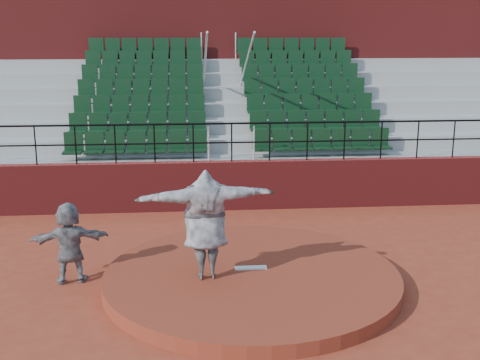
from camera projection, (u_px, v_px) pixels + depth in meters
name	position (u px, v px, depth m)	size (l,w,h in m)	color
ground	(252.00, 284.00, 11.26)	(90.00, 90.00, 0.00)	maroon
pitchers_mound	(252.00, 278.00, 11.23)	(5.50, 5.50, 0.25)	maroon
pitching_rubber	(251.00, 268.00, 11.34)	(0.60, 0.15, 0.03)	white
boundary_wall	(232.00, 185.00, 15.94)	(24.00, 0.30, 1.30)	maroon
wall_railing	(232.00, 134.00, 15.61)	(24.04, 0.05, 1.03)	black
seating_deck	(223.00, 133.00, 19.28)	(24.00, 5.97, 4.63)	#9B9B96
press_box_facade	(217.00, 61.00, 22.61)	(24.00, 3.00, 7.10)	maroon
pitcher	(205.00, 224.00, 10.72)	(2.47, 0.67, 2.01)	black
fielder	(70.00, 243.00, 11.20)	(1.44, 0.46, 1.55)	black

